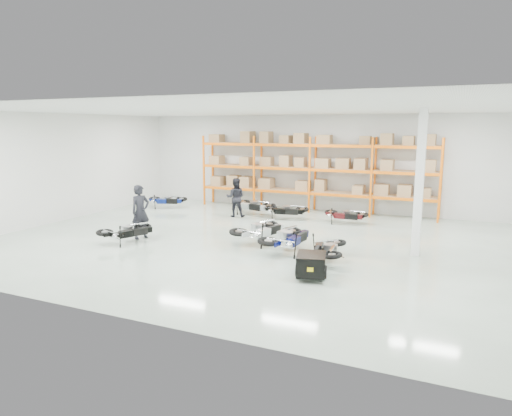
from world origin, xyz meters
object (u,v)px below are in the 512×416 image
at_px(trailer, 311,264).
at_px(moto_back_a, 167,198).
at_px(moto_touring_right, 328,245).
at_px(person_left, 141,212).
at_px(moto_back_d, 345,212).
at_px(moto_back_b, 253,202).
at_px(moto_black_far_left, 127,228).
at_px(moto_back_c, 285,207).
at_px(person_back, 236,197).
at_px(moto_silver_left, 260,226).
at_px(moto_blue_centre, 288,234).

relative_size(trailer, moto_back_a, 0.97).
bearing_deg(moto_back_a, moto_touring_right, -138.99).
bearing_deg(person_left, moto_touring_right, -68.93).
xyz_separation_m(trailer, person_left, (-6.88, 1.77, 0.58)).
bearing_deg(moto_back_d, moto_back_b, 87.95).
distance_m(moto_black_far_left, moto_back_c, 7.01).
height_order(trailer, moto_back_b, moto_back_b).
distance_m(moto_touring_right, trailer, 1.60).
distance_m(moto_back_c, moto_back_d, 2.58).
relative_size(moto_back_a, moto_back_b, 0.90).
xyz_separation_m(moto_touring_right, person_back, (-5.58, 5.12, 0.35)).
height_order(moto_back_a, person_left, person_left).
distance_m(trailer, moto_back_b, 9.01).
xyz_separation_m(moto_touring_right, person_left, (-6.88, 0.17, 0.44)).
bearing_deg(moto_back_d, moto_silver_left, 157.27).
xyz_separation_m(moto_touring_right, trailer, (0.00, -1.60, -0.14)).
relative_size(trailer, moto_back_c, 0.95).
xyz_separation_m(moto_blue_centre, moto_black_far_left, (-5.45, -1.10, -0.08)).
height_order(moto_back_b, moto_back_c, moto_back_b).
bearing_deg(moto_black_far_left, person_back, -77.98).
relative_size(moto_back_d, person_left, 0.82).
bearing_deg(moto_black_far_left, person_left, -66.12).
bearing_deg(moto_blue_centre, moto_touring_right, 165.99).
distance_m(moto_blue_centre, person_left, 5.46).
distance_m(moto_blue_centre, trailer, 2.60).
bearing_deg(moto_black_far_left, moto_silver_left, -131.50).
relative_size(moto_blue_centre, moto_silver_left, 1.01).
relative_size(moto_touring_right, person_left, 0.88).
height_order(moto_blue_centre, moto_back_d, moto_blue_centre).
xyz_separation_m(moto_black_far_left, person_back, (1.32, 5.68, 0.34)).
bearing_deg(moto_back_b, moto_black_far_left, -179.40).
height_order(moto_blue_centre, moto_back_c, moto_blue_centre).
height_order(moto_touring_right, person_left, person_left).
relative_size(moto_back_c, person_left, 0.88).
height_order(moto_back_c, person_left, person_left).
xyz_separation_m(moto_back_c, moto_back_d, (2.58, 0.12, -0.03)).
bearing_deg(moto_back_b, moto_back_c, -84.93).
relative_size(trailer, moto_back_d, 1.02).
height_order(person_left, person_back, person_left).
distance_m(moto_blue_centre, person_back, 6.17).
bearing_deg(person_back, moto_blue_centre, 112.85).
xyz_separation_m(trailer, moto_back_a, (-9.66, 7.30, 0.13)).
height_order(moto_back_a, moto_back_c, moto_back_c).
distance_m(moto_silver_left, moto_back_a, 8.26).
bearing_deg(trailer, moto_silver_left, 119.10).
xyz_separation_m(moto_black_far_left, moto_back_b, (1.82, 6.40, 0.04)).
bearing_deg(trailer, moto_back_a, 128.49).
relative_size(moto_silver_left, moto_back_c, 1.16).
distance_m(moto_silver_left, moto_back_b, 5.17).
bearing_deg(trailer, person_left, 151.13).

